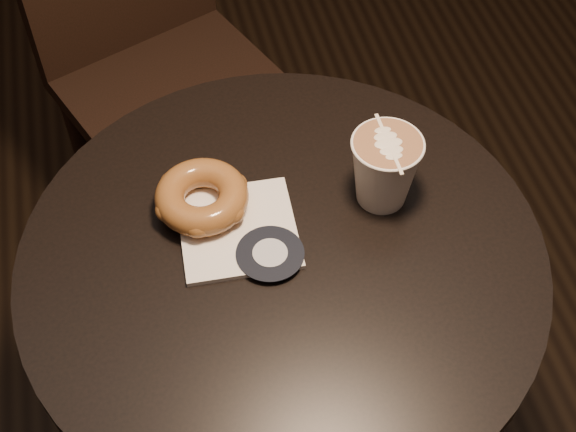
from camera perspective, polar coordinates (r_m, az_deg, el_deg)
The scene contains 5 objects.
cafe_table at distance 1.22m, azimuth -0.36°, elevation -8.04°, with size 0.70×0.70×0.75m.
chair at distance 1.68m, azimuth -10.05°, elevation 13.17°, with size 0.54×0.54×1.04m.
pastry_bag at distance 1.07m, azimuth -3.57°, elevation -0.96°, with size 0.15×0.15×0.01m, color white.
doughnut at distance 1.08m, azimuth -6.15°, elevation 1.38°, with size 0.13×0.13×0.04m, color brown.
latte_cup at distance 1.08m, azimuth 6.86°, elevation 3.23°, with size 0.10×0.10×0.11m, color white, non-canonical shape.
Camera 1 is at (-0.13, -0.60, 1.61)m, focal length 50.00 mm.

